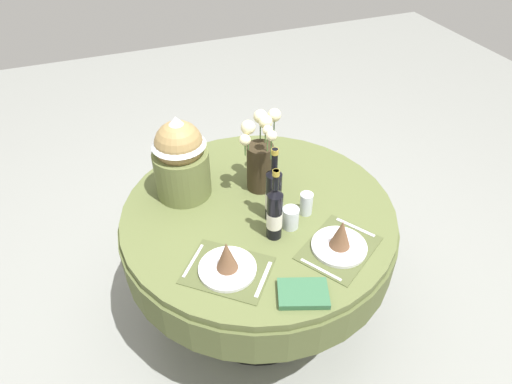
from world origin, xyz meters
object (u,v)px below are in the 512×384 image
object	(u,v)px
place_setting_left	(227,263)
flower_vase	(260,156)
place_setting_right	(340,241)
wine_bottle_centre	(274,194)
dining_table	(258,231)
tumbler_near_left	(291,218)
wine_bottle_left	(275,213)
gift_tub_back_left	(180,154)
book_on_table	(303,293)
tumbler_near_right	(306,204)

from	to	relation	value
place_setting_left	flower_vase	size ratio (longest dim) A/B	1.06
place_setting_right	wine_bottle_centre	xyz separation A→B (m)	(-0.19, 0.29, 0.10)
dining_table	tumbler_near_left	size ratio (longest dim) A/B	12.85
wine_bottle_left	gift_tub_back_left	bearing A→B (deg)	123.83
place_setting_right	book_on_table	world-z (taller)	place_setting_right
place_setting_left	wine_bottle_centre	world-z (taller)	wine_bottle_centre
wine_bottle_left	tumbler_near_right	xyz separation A→B (m)	(0.20, 0.09, -0.08)
tumbler_near_right	book_on_table	bearing A→B (deg)	-116.95
wine_bottle_left	book_on_table	world-z (taller)	wine_bottle_left
place_setting_right	book_on_table	size ratio (longest dim) A/B	2.17
wine_bottle_centre	book_on_table	bearing A→B (deg)	-97.92
tumbler_near_left	wine_bottle_centre	bearing A→B (deg)	121.31
wine_bottle_centre	tumbler_near_right	bearing A→B (deg)	-8.95
tumbler_near_right	gift_tub_back_left	world-z (taller)	gift_tub_back_left
wine_bottle_centre	gift_tub_back_left	world-z (taller)	gift_tub_back_left
tumbler_near_right	wine_bottle_left	bearing A→B (deg)	-156.23
dining_table	wine_bottle_left	world-z (taller)	wine_bottle_left
place_setting_left	tumbler_near_right	bearing A→B (deg)	24.44
place_setting_left	gift_tub_back_left	world-z (taller)	gift_tub_back_left
tumbler_near_left	book_on_table	bearing A→B (deg)	-107.00
place_setting_right	tumbler_near_right	distance (m)	0.26
place_setting_left	wine_bottle_centre	distance (m)	0.39
dining_table	place_setting_left	world-z (taller)	place_setting_left
wine_bottle_left	book_on_table	bearing A→B (deg)	-93.67
place_setting_left	place_setting_right	xyz separation A→B (m)	(0.49, -0.05, 0.00)
book_on_table	tumbler_near_left	bearing A→B (deg)	92.99
dining_table	wine_bottle_centre	bearing A→B (deg)	-62.04
wine_bottle_centre	dining_table	bearing A→B (deg)	117.96
dining_table	gift_tub_back_left	size ratio (longest dim) A/B	3.10
place_setting_left	tumbler_near_left	xyz separation A→B (m)	(0.35, 0.15, 0.00)
wine_bottle_centre	tumbler_near_left	size ratio (longest dim) A/B	3.71
tumbler_near_right	wine_bottle_centre	bearing A→B (deg)	171.05
wine_bottle_centre	place_setting_right	bearing A→B (deg)	-56.24
dining_table	place_setting_right	bearing A→B (deg)	-57.43
flower_vase	tumbler_near_left	bearing A→B (deg)	-86.06
tumbler_near_right	book_on_table	xyz separation A→B (m)	(-0.22, -0.43, -0.04)
place_setting_right	wine_bottle_centre	size ratio (longest dim) A/B	1.12
wine_bottle_left	tumbler_near_left	xyz separation A→B (m)	(0.09, 0.03, -0.08)
gift_tub_back_left	tumbler_near_left	bearing A→B (deg)	-46.79
place_setting_left	place_setting_right	size ratio (longest dim) A/B	1.00
place_setting_left	book_on_table	xyz separation A→B (m)	(0.23, -0.23, -0.03)
place_setting_left	tumbler_near_left	world-z (taller)	place_setting_left
place_setting_right	tumbler_near_right	bearing A→B (deg)	97.49
tumbler_near_left	gift_tub_back_left	world-z (taller)	gift_tub_back_left
tumbler_near_right	book_on_table	distance (m)	0.49
dining_table	flower_vase	size ratio (longest dim) A/B	3.29
dining_table	tumbler_near_right	distance (m)	0.30
place_setting_left	book_on_table	size ratio (longest dim) A/B	2.18
book_on_table	gift_tub_back_left	size ratio (longest dim) A/B	0.46
wine_bottle_left	wine_bottle_centre	xyz separation A→B (m)	(0.04, 0.11, 0.01)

